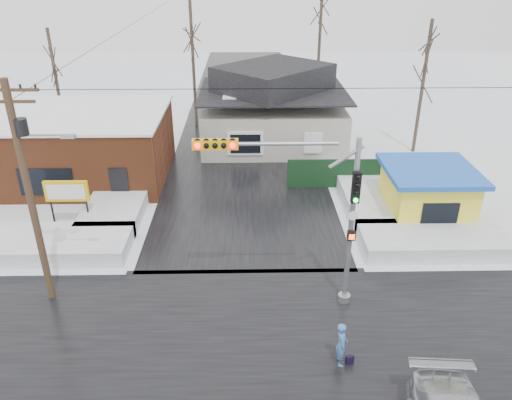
{
  "coord_description": "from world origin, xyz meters",
  "views": [
    {
      "loc": [
        0.09,
        -13.33,
        12.73
      ],
      "look_at": [
        0.48,
        6.28,
        3.0
      ],
      "focal_mm": 35.0,
      "sensor_mm": 36.0,
      "label": 1
    }
  ],
  "objects_px": {
    "traffic_signal": "(311,202)",
    "kiosk": "(427,193)",
    "utility_pole": "(29,184)",
    "marquee_sign": "(67,193)",
    "pedestrian": "(341,344)"
  },
  "relations": [
    {
      "from": "traffic_signal",
      "to": "kiosk",
      "type": "distance_m",
      "value": 10.43
    },
    {
      "from": "utility_pole",
      "to": "marquee_sign",
      "type": "distance_m",
      "value": 6.87
    },
    {
      "from": "pedestrian",
      "to": "traffic_signal",
      "type": "bearing_deg",
      "value": 16.74
    },
    {
      "from": "kiosk",
      "to": "pedestrian",
      "type": "distance_m",
      "value": 12.18
    },
    {
      "from": "kiosk",
      "to": "pedestrian",
      "type": "height_order",
      "value": "kiosk"
    },
    {
      "from": "utility_pole",
      "to": "kiosk",
      "type": "distance_m",
      "value": 18.95
    },
    {
      "from": "marquee_sign",
      "to": "pedestrian",
      "type": "height_order",
      "value": "marquee_sign"
    },
    {
      "from": "traffic_signal",
      "to": "marquee_sign",
      "type": "distance_m",
      "value": 13.42
    },
    {
      "from": "traffic_signal",
      "to": "utility_pole",
      "type": "distance_m",
      "value": 10.39
    },
    {
      "from": "marquee_sign",
      "to": "pedestrian",
      "type": "relative_size",
      "value": 1.52
    },
    {
      "from": "marquee_sign",
      "to": "traffic_signal",
      "type": "bearing_deg",
      "value": -29.72
    },
    {
      "from": "kiosk",
      "to": "pedestrian",
      "type": "xyz_separation_m",
      "value": [
        -6.26,
        -10.43,
        -0.62
      ]
    },
    {
      "from": "utility_pole",
      "to": "kiosk",
      "type": "relative_size",
      "value": 1.96
    },
    {
      "from": "utility_pole",
      "to": "marquee_sign",
      "type": "bearing_deg",
      "value": 100.13
    },
    {
      "from": "traffic_signal",
      "to": "utility_pole",
      "type": "height_order",
      "value": "utility_pole"
    }
  ]
}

